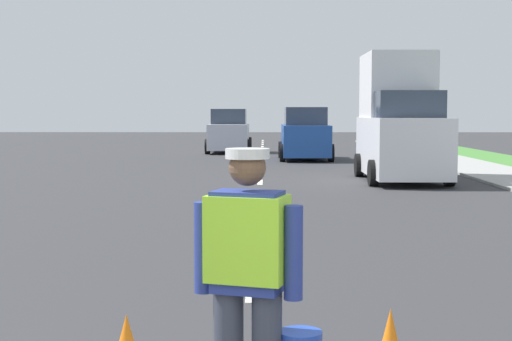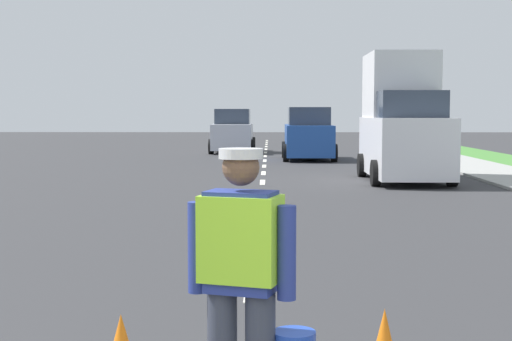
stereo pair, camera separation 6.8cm
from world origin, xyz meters
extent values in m
plane|color=#333335|center=(0.00, 21.00, 0.00)|extent=(96.00, 96.00, 0.00)
cube|color=silver|center=(0.00, 5.70, 0.01)|extent=(0.14, 1.40, 0.01)
cube|color=silver|center=(0.00, 8.70, 0.01)|extent=(0.14, 1.40, 0.01)
cube|color=silver|center=(0.00, 11.70, 0.01)|extent=(0.14, 1.40, 0.01)
cube|color=silver|center=(0.00, 14.70, 0.01)|extent=(0.14, 1.40, 0.01)
cube|color=silver|center=(0.00, 17.70, 0.01)|extent=(0.14, 1.40, 0.01)
cube|color=silver|center=(0.00, 20.70, 0.01)|extent=(0.14, 1.40, 0.01)
cube|color=silver|center=(0.00, 23.70, 0.01)|extent=(0.14, 1.40, 0.01)
cube|color=silver|center=(0.00, 26.70, 0.01)|extent=(0.14, 1.40, 0.01)
cube|color=silver|center=(0.00, 29.70, 0.01)|extent=(0.14, 1.40, 0.01)
cube|color=silver|center=(0.00, 32.70, 0.01)|extent=(0.14, 1.40, 0.01)
cube|color=silver|center=(0.00, 35.70, 0.01)|extent=(0.14, 1.40, 0.01)
cube|color=silver|center=(0.00, 38.70, 0.01)|extent=(0.14, 1.40, 0.01)
cube|color=silver|center=(0.00, 41.70, 0.01)|extent=(0.14, 1.40, 0.01)
cube|color=silver|center=(0.00, 44.70, 0.01)|extent=(0.14, 1.40, 0.01)
cube|color=silver|center=(0.00, 47.70, 0.01)|extent=(0.14, 1.40, 0.01)
cube|color=navy|center=(0.02, 2.14, 1.12)|extent=(0.45, 0.35, 0.60)
cube|color=#A5EA33|center=(0.02, 2.14, 1.14)|extent=(0.52, 0.40, 0.51)
cylinder|color=navy|center=(-0.25, 2.22, 1.07)|extent=(0.11, 0.11, 0.55)
cylinder|color=navy|center=(0.29, 2.05, 1.07)|extent=(0.11, 0.11, 0.55)
sphere|color=brown|center=(0.02, 2.14, 1.56)|extent=(0.22, 0.22, 0.22)
cylinder|color=silver|center=(0.02, 2.14, 1.64)|extent=(0.26, 0.26, 0.06)
cube|color=silver|center=(3.87, 18.15, 0.96)|extent=(1.90, 4.60, 1.56)
cube|color=#2D3847|center=(3.87, 17.35, 2.09)|extent=(1.67, 1.61, 0.70)
cube|color=silver|center=(3.87, 18.96, 2.64)|extent=(1.81, 2.53, 1.80)
cylinder|color=black|center=(2.90, 19.58, 0.34)|extent=(0.22, 0.68, 0.68)
cylinder|color=black|center=(4.84, 19.58, 0.34)|extent=(0.22, 0.68, 0.68)
cylinder|color=black|center=(2.90, 16.72, 0.34)|extent=(0.22, 0.68, 0.68)
cylinder|color=black|center=(4.84, 16.72, 0.34)|extent=(0.22, 0.68, 0.68)
cube|color=#1E4799|center=(1.73, 27.41, 0.78)|extent=(1.81, 4.08, 1.21)
cube|color=#2D3847|center=(1.73, 27.31, 1.74)|extent=(1.59, 2.25, 0.70)
cylinder|color=black|center=(0.81, 28.68, 0.34)|extent=(0.22, 0.68, 0.68)
cylinder|color=black|center=(2.66, 28.68, 0.34)|extent=(0.22, 0.68, 0.68)
cylinder|color=black|center=(0.81, 26.15, 0.34)|extent=(0.22, 0.68, 0.68)
cylinder|color=black|center=(2.66, 26.15, 0.34)|extent=(0.22, 0.68, 0.68)
cube|color=silver|center=(-1.55, 32.73, 0.76)|extent=(1.80, 4.35, 1.16)
cube|color=#2D3847|center=(-1.55, 32.84, 1.69)|extent=(1.58, 2.39, 0.70)
cylinder|color=black|center=(-0.63, 31.38, 0.34)|extent=(0.22, 0.68, 0.68)
cylinder|color=black|center=(-2.47, 31.38, 0.34)|extent=(0.22, 0.68, 0.68)
cylinder|color=black|center=(-0.63, 34.08, 0.34)|extent=(0.22, 0.68, 0.68)
cylinder|color=black|center=(-2.47, 34.08, 0.34)|extent=(0.22, 0.68, 0.68)
camera|label=1|loc=(0.12, -2.19, 1.88)|focal=52.12mm
camera|label=2|loc=(0.19, -2.19, 1.88)|focal=52.12mm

